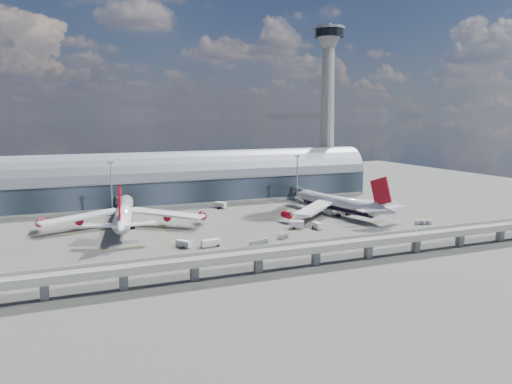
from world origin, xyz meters
name	(u,v)px	position (x,y,z in m)	size (l,w,h in m)	color
ground	(251,229)	(0.00, 0.00, 0.00)	(500.00, 500.00, 0.00)	#474744
taxi_lines	(233,219)	(0.00, 22.11, 0.01)	(200.00, 80.12, 0.01)	gold
terminal	(199,181)	(0.00, 77.99, 11.34)	(200.00, 30.00, 28.00)	#1D2730
control_tower	(327,109)	(85.00, 83.00, 51.64)	(19.00, 19.00, 103.00)	gray
guideway	(316,248)	(0.00, -55.00, 5.29)	(220.00, 8.50, 7.20)	gray
floodlight_mast_left	(111,187)	(-50.00, 55.00, 13.63)	(3.00, 0.70, 25.70)	gray
floodlight_mast_right	(297,177)	(50.00, 55.00, 13.63)	(3.00, 0.70, 25.70)	gray
airliner_left	(124,213)	(-49.10, 21.91, 6.43)	(69.97, 73.65, 22.51)	white
airliner_right	(340,204)	(50.44, 11.24, 5.61)	(64.78, 67.80, 21.64)	white
jet_bridge_left	(123,204)	(-45.18, 53.12, 5.18)	(4.40, 28.00, 7.25)	gray
jet_bridge_right	(306,192)	(53.58, 51.18, 5.18)	(4.40, 32.00, 7.25)	gray
service_truck_0	(184,244)	(-33.66, -18.10, 1.32)	(5.04, 6.29, 2.56)	silver
service_truck_1	(297,225)	(18.12, -6.76, 1.65)	(6.22, 4.61, 3.28)	silver
service_truck_2	(211,243)	(-24.32, -20.97, 1.39)	(7.57, 2.99, 2.67)	silver
service_truck_3	(317,226)	(25.83, -10.22, 1.39)	(2.53, 5.71, 2.72)	silver
service_truck_4	(328,212)	(45.61, 13.72, 1.35)	(2.36, 4.64, 2.67)	silver
service_truck_5	(220,205)	(3.57, 51.14, 1.57)	(5.52, 6.65, 3.07)	silver
cargo_train_0	(283,236)	(5.49, -19.77, 0.95)	(5.57, 3.92, 1.82)	gray
cargo_train_1	(259,242)	(-6.87, -24.33, 0.83)	(9.43, 4.72, 1.59)	gray
cargo_train_2	(424,222)	(73.43, -20.60, 0.94)	(8.21, 3.39, 1.80)	gray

